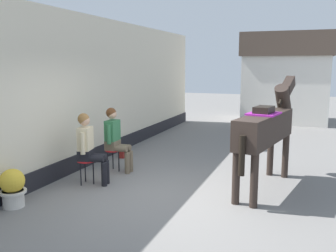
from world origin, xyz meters
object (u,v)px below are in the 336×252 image
at_px(seated_visitor_far, 115,136).
at_px(flower_planter_near, 13,187).
at_px(saddled_horse_center, 267,127).
at_px(spare_stool_white, 250,135).
at_px(seated_visitor_near, 89,145).
at_px(satchel_bag, 123,153).

distance_m(seated_visitor_far, flower_planter_near, 2.53).
bearing_deg(saddled_horse_center, seated_visitor_far, -179.46).
relative_size(flower_planter_near, spare_stool_white, 1.39).
xyz_separation_m(seated_visitor_near, flower_planter_near, (-0.52, -1.46, -0.44)).
bearing_deg(seated_visitor_far, seated_visitor_near, -93.01).
xyz_separation_m(seated_visitor_near, saddled_horse_center, (3.21, 0.99, 0.38)).
height_order(seated_visitor_near, saddled_horse_center, saddled_horse_center).
bearing_deg(satchel_bag, saddled_horse_center, 67.50).
xyz_separation_m(seated_visitor_far, satchel_bag, (-0.42, 1.17, -0.68)).
xyz_separation_m(seated_visitor_far, saddled_horse_center, (3.16, 0.03, 0.38)).
distance_m(seated_visitor_far, spare_stool_white, 3.95).
relative_size(saddled_horse_center, spare_stool_white, 6.45).
relative_size(seated_visitor_far, spare_stool_white, 3.02).
bearing_deg(seated_visitor_far, flower_planter_near, -103.31).
height_order(seated_visitor_near, seated_visitor_far, same).
bearing_deg(saddled_horse_center, spare_stool_white, 103.53).
bearing_deg(flower_planter_near, spare_stool_white, 61.59).
relative_size(seated_visitor_near, seated_visitor_far, 1.00).
bearing_deg(flower_planter_near, seated_visitor_near, 70.32).
bearing_deg(saddled_horse_center, seated_visitor_near, -162.81).
bearing_deg(satchel_bag, spare_stool_white, 119.44).
xyz_separation_m(spare_stool_white, satchel_bag, (-2.84, -1.94, -0.30)).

